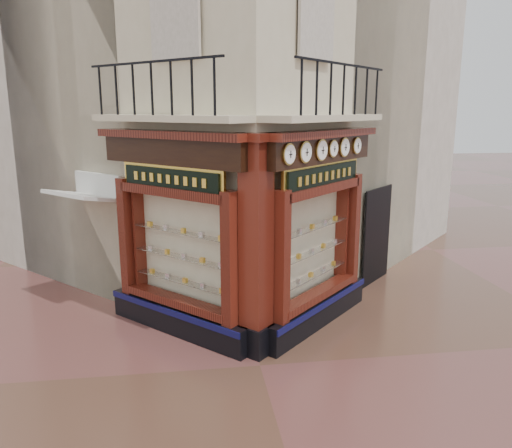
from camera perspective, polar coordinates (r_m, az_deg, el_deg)
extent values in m
plane|color=#533427|center=(9.03, 0.47, -15.87)|extent=(80.00, 80.00, 0.00)
cube|color=beige|center=(14.13, -3.37, 19.61)|extent=(11.31, 11.31, 12.00)
cube|color=beige|center=(16.55, -13.03, 16.60)|extent=(11.31, 11.31, 11.00)
cube|color=beige|center=(16.90, 4.70, 16.79)|extent=(11.31, 11.31, 11.00)
cube|color=black|center=(10.22, -8.96, -10.74)|extent=(2.72, 2.72, 0.55)
cube|color=#0C0C3D|center=(10.02, -9.79, -9.94)|extent=(2.50, 2.50, 0.12)
cube|color=#330E09|center=(8.80, -2.92, -4.12)|extent=(0.37, 0.37, 2.45)
cube|color=#330E09|center=(10.75, -14.45, -1.36)|extent=(0.37, 0.37, 2.45)
cube|color=beige|center=(9.95, -7.89, -2.35)|extent=(1.80, 1.80, 2.10)
cube|color=black|center=(9.42, -9.58, 8.17)|extent=(2.69, 2.69, 0.50)
cube|color=#330E09|center=(9.35, -9.97, 10.03)|extent=(2.86, 2.86, 0.14)
cube|color=black|center=(10.54, 7.08, -9.92)|extent=(2.72, 2.72, 0.55)
cube|color=#0C0C3D|center=(10.38, 8.03, -9.05)|extent=(2.50, 2.50, 0.12)
cube|color=#330E09|center=(8.91, 2.81, -3.89)|extent=(0.37, 0.37, 2.45)
cube|color=#330E09|center=(11.26, 10.86, -0.53)|extent=(0.37, 0.37, 2.45)
cube|color=beige|center=(10.23, 5.70, -1.87)|extent=(1.80, 1.80, 2.10)
cube|color=black|center=(9.76, 7.52, 8.41)|extent=(2.69, 2.69, 0.50)
cube|color=#330E09|center=(9.71, 7.94, 10.20)|extent=(2.86, 2.86, 0.14)
cube|color=black|center=(9.35, 0.01, -12.93)|extent=(0.78, 0.78, 0.55)
cube|color=#330E09|center=(8.68, 0.01, -1.42)|extent=(0.64, 0.64, 3.50)
cube|color=#330E09|center=(8.42, 0.01, 9.92)|extent=(0.85, 0.85, 0.14)
cube|color=beige|center=(9.33, -10.13, 11.80)|extent=(2.97, 2.97, 0.12)
cube|color=black|center=(9.14, -11.96, 17.68)|extent=(2.36, 2.36, 0.04)
cube|color=beige|center=(9.69, 8.10, 11.91)|extent=(2.97, 2.97, 0.12)
cube|color=black|center=(9.57, 10.09, 17.53)|extent=(2.36, 2.36, 0.04)
cylinder|color=#A98938|center=(8.49, 3.75, 7.96)|extent=(0.30, 0.30, 0.37)
cylinder|color=white|center=(8.47, 3.92, 7.95)|extent=(0.24, 0.24, 0.32)
cube|color=black|center=(8.46, 4.00, 7.94)|extent=(0.02, 0.02, 0.12)
cube|color=black|center=(8.46, 4.00, 7.94)|extent=(0.07, 0.07, 0.01)
cylinder|color=#A98938|center=(8.93, 5.62, 8.17)|extent=(0.31, 0.31, 0.39)
cylinder|color=white|center=(8.91, 5.79, 8.16)|extent=(0.25, 0.25, 0.33)
cube|color=black|center=(8.91, 5.87, 8.15)|extent=(0.02, 0.02, 0.13)
cube|color=black|center=(8.91, 5.87, 8.15)|extent=(0.08, 0.08, 0.01)
cylinder|color=#A98938|center=(9.42, 7.45, 8.37)|extent=(0.32, 0.32, 0.41)
cylinder|color=white|center=(9.40, 7.61, 8.36)|extent=(0.26, 0.26, 0.35)
cube|color=black|center=(9.40, 7.69, 8.35)|extent=(0.02, 0.02, 0.14)
cube|color=black|center=(9.40, 7.69, 8.35)|extent=(0.08, 0.08, 0.01)
cylinder|color=#A98938|center=(9.81, 8.77, 8.51)|extent=(0.27, 0.27, 0.34)
cylinder|color=white|center=(9.80, 8.92, 8.49)|extent=(0.22, 0.22, 0.29)
cube|color=black|center=(9.79, 9.00, 8.49)|extent=(0.02, 0.02, 0.11)
cube|color=black|center=(9.79, 9.00, 8.49)|extent=(0.07, 0.07, 0.01)
cylinder|color=#A98938|center=(10.22, 10.02, 8.63)|extent=(0.31, 0.31, 0.39)
cylinder|color=white|center=(10.21, 10.17, 8.62)|extent=(0.25, 0.25, 0.34)
cube|color=black|center=(10.20, 10.25, 8.62)|extent=(0.02, 0.02, 0.13)
cube|color=black|center=(10.20, 10.25, 8.62)|extent=(0.08, 0.08, 0.01)
cylinder|color=#A98938|center=(10.72, 11.40, 8.77)|extent=(0.28, 0.28, 0.35)
cylinder|color=white|center=(10.71, 11.55, 8.76)|extent=(0.23, 0.23, 0.30)
cube|color=black|center=(10.70, 11.62, 8.75)|extent=(0.02, 0.02, 0.12)
cube|color=black|center=(10.70, 11.62, 8.75)|extent=(0.07, 0.07, 0.01)
cube|color=yellow|center=(9.44, -9.65, 5.13)|extent=(1.89, 1.89, 0.51)
cube|color=black|center=(9.42, -9.82, 5.10)|extent=(1.77, 1.77, 0.38)
cube|color=yellow|center=(9.79, 7.63, 5.47)|extent=(2.02, 2.02, 0.54)
cube|color=black|center=(9.77, 7.84, 5.45)|extent=(1.88, 1.88, 0.40)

